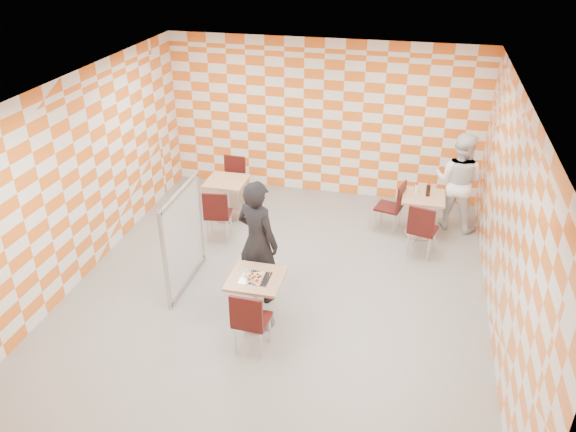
# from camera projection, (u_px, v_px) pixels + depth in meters

# --- Properties ---
(room_shell) EXTENTS (7.00, 7.00, 7.00)m
(room_shell) POSITION_uv_depth(u_px,v_px,m) (287.00, 183.00, 8.11)
(room_shell) COLOR gray
(room_shell) RESTS_ON ground
(main_table) EXTENTS (0.70, 0.70, 0.75)m
(main_table) POSITION_uv_depth(u_px,v_px,m) (256.00, 292.00, 7.43)
(main_table) COLOR tan
(main_table) RESTS_ON ground
(second_table) EXTENTS (0.70, 0.70, 0.75)m
(second_table) POSITION_uv_depth(u_px,v_px,m) (422.00, 208.00, 9.55)
(second_table) COLOR tan
(second_table) RESTS_ON ground
(empty_table) EXTENTS (0.70, 0.70, 0.75)m
(empty_table) POSITION_uv_depth(u_px,v_px,m) (227.00, 192.00, 10.11)
(empty_table) COLOR tan
(empty_table) RESTS_ON ground
(chair_main_front) EXTENTS (0.44, 0.45, 0.92)m
(chair_main_front) POSITION_uv_depth(u_px,v_px,m) (249.00, 318.00, 6.90)
(chair_main_front) COLOR #3A0D0B
(chair_main_front) RESTS_ON ground
(chair_second_front) EXTENTS (0.52, 0.52, 0.92)m
(chair_second_front) POSITION_uv_depth(u_px,v_px,m) (422.00, 227.00, 8.92)
(chair_second_front) COLOR #3A0D0B
(chair_second_front) RESTS_ON ground
(chair_second_side) EXTENTS (0.52, 0.51, 0.92)m
(chair_second_side) POSITION_uv_depth(u_px,v_px,m) (394.00, 204.00, 9.64)
(chair_second_side) COLOR #3A0D0B
(chair_second_side) RESTS_ON ground
(chair_empty_near) EXTENTS (0.48, 0.49, 0.92)m
(chair_empty_near) POSITION_uv_depth(u_px,v_px,m) (217.00, 212.00, 9.38)
(chair_empty_near) COLOR #3A0D0B
(chair_empty_near) RESTS_ON ground
(chair_empty_far) EXTENTS (0.44, 0.45, 0.92)m
(chair_empty_far) POSITION_uv_depth(u_px,v_px,m) (233.00, 177.00, 10.62)
(chair_empty_far) COLOR #3A0D0B
(chair_empty_far) RESTS_ON ground
(partition) EXTENTS (0.08, 1.38, 1.55)m
(partition) POSITION_uv_depth(u_px,v_px,m) (184.00, 238.00, 8.13)
(partition) COLOR white
(partition) RESTS_ON ground
(man_dark) EXTENTS (0.79, 0.68, 1.84)m
(man_dark) POSITION_uv_depth(u_px,v_px,m) (258.00, 242.00, 7.79)
(man_dark) COLOR black
(man_dark) RESTS_ON ground
(man_white) EXTENTS (1.02, 0.91, 1.75)m
(man_white) POSITION_uv_depth(u_px,v_px,m) (458.00, 181.00, 9.65)
(man_white) COLOR white
(man_white) RESTS_ON ground
(pizza_on_foil) EXTENTS (0.40, 0.40, 0.04)m
(pizza_on_foil) POSITION_uv_depth(u_px,v_px,m) (255.00, 277.00, 7.30)
(pizza_on_foil) COLOR silver
(pizza_on_foil) RESTS_ON main_table
(sport_bottle) EXTENTS (0.06, 0.06, 0.20)m
(sport_bottle) POSITION_uv_depth(u_px,v_px,m) (417.00, 188.00, 9.49)
(sport_bottle) COLOR white
(sport_bottle) RESTS_ON second_table
(soda_bottle) EXTENTS (0.07, 0.07, 0.23)m
(soda_bottle) POSITION_uv_depth(u_px,v_px,m) (428.00, 190.00, 9.39)
(soda_bottle) COLOR black
(soda_bottle) RESTS_ON second_table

